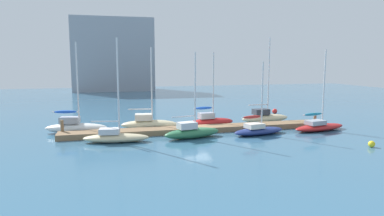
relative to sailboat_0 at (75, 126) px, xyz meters
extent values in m
plane|color=#386684|center=(11.09, -2.33, -0.63)|extent=(120.00, 120.00, 0.00)
cube|color=#846647|center=(11.09, -2.33, -0.38)|extent=(24.91, 1.89, 0.50)
cylinder|color=#846647|center=(-0.96, -1.53, 0.12)|extent=(0.28, 0.28, 1.49)
cylinder|color=#846647|center=(23.14, -3.12, 0.12)|extent=(0.28, 0.28, 1.49)
ellipsoid|color=white|center=(0.08, -0.01, -0.18)|extent=(5.85, 2.59, 0.91)
cube|color=#9EA3AD|center=(-0.47, 0.08, 0.57)|extent=(1.86, 1.44, 0.59)
cylinder|color=silver|center=(0.36, -0.06, 3.99)|extent=(0.13, 0.13, 7.42)
cylinder|color=silver|center=(-0.81, 0.14, 1.36)|extent=(2.36, 0.50, 0.11)
ellipsoid|color=blue|center=(-0.81, 0.14, 1.36)|extent=(2.16, 0.71, 0.28)
ellipsoid|color=beige|center=(3.55, -4.70, -0.28)|extent=(5.51, 2.32, 0.70)
cube|color=silver|center=(3.02, -4.62, 0.30)|extent=(1.74, 1.33, 0.45)
cylinder|color=silver|center=(3.82, -4.74, 3.94)|extent=(0.13, 0.13, 7.75)
cylinder|color=silver|center=(2.71, -4.58, 1.11)|extent=(2.23, 0.42, 0.11)
ellipsoid|color=beige|center=(6.88, 0.01, -0.17)|extent=(5.64, 2.43, 0.92)
cube|color=silver|center=(6.34, 0.07, 0.59)|extent=(1.78, 1.42, 0.60)
cylinder|color=silver|center=(7.15, -0.03, 3.79)|extent=(0.13, 0.13, 7.00)
cylinder|color=silver|center=(6.01, 0.12, 1.37)|extent=(2.29, 0.40, 0.11)
ellipsoid|color=#2D7047|center=(9.99, -4.77, -0.20)|extent=(5.37, 2.58, 0.87)
cube|color=silver|center=(9.49, -4.88, 0.52)|extent=(1.74, 1.38, 0.56)
cylinder|color=silver|center=(10.25, -4.72, 3.48)|extent=(0.13, 0.13, 6.50)
cylinder|color=silver|center=(9.19, -4.94, 1.31)|extent=(2.14, 0.55, 0.10)
ellipsoid|color=#B21E1E|center=(13.09, -0.20, -0.19)|extent=(5.15, 2.08, 0.88)
cube|color=#9EA3AD|center=(12.60, -0.26, 0.53)|extent=(1.62, 1.22, 0.57)
cylinder|color=silver|center=(13.34, -0.17, 3.57)|extent=(0.13, 0.13, 6.64)
cylinder|color=silver|center=(12.30, -0.30, 1.32)|extent=(2.10, 0.36, 0.10)
ellipsoid|color=blue|center=(12.30, -0.30, 1.32)|extent=(1.92, 0.59, 0.28)
ellipsoid|color=navy|center=(16.20, -4.89, -0.31)|extent=(5.37, 2.67, 0.64)
cube|color=silver|center=(15.69, -4.99, 0.22)|extent=(1.74, 1.48, 0.42)
cylinder|color=silver|center=(16.45, -4.84, 2.98)|extent=(0.13, 0.13, 5.93)
cylinder|color=silver|center=(15.39, -5.05, 1.04)|extent=(2.14, 0.51, 0.10)
ellipsoid|color=#B72D28|center=(15.39, -5.05, 1.04)|extent=(1.97, 0.72, 0.28)
ellipsoid|color=beige|center=(19.57, 0.65, -0.18)|extent=(5.62, 2.00, 0.90)
cube|color=#333842|center=(19.02, 0.62, 0.57)|extent=(1.73, 1.25, 0.59)
cylinder|color=silver|center=(19.85, 0.67, 4.39)|extent=(0.13, 0.13, 8.23)
cylinder|color=silver|center=(18.69, 0.59, 1.35)|extent=(2.32, 0.26, 0.11)
ellipsoid|color=#B21E1E|center=(22.64, -4.68, -0.32)|extent=(6.03, 2.76, 0.62)
cube|color=#9EA3AD|center=(22.06, -4.79, 0.20)|extent=(1.94, 1.49, 0.41)
cylinder|color=silver|center=(22.92, -4.63, 3.54)|extent=(0.13, 0.13, 7.09)
cylinder|color=silver|center=(21.72, -4.86, 1.02)|extent=(2.42, 0.57, 0.11)
ellipsoid|color=teal|center=(21.72, -4.86, 1.02)|extent=(2.23, 0.77, 0.28)
sphere|color=yellow|center=(22.61, -11.30, -0.38)|extent=(0.51, 0.51, 0.51)
sphere|color=red|center=(23.63, 6.14, -0.31)|extent=(0.64, 0.64, 0.64)
cube|color=#9399A3|center=(4.76, 47.58, 7.48)|extent=(17.83, 8.59, 16.23)
camera|label=1|loc=(2.86, -32.55, 5.91)|focal=31.67mm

